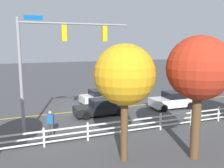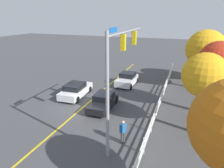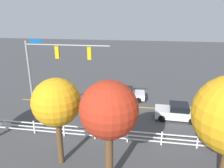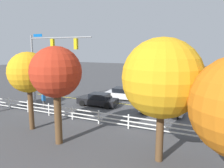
# 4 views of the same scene
# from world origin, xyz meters

# --- Properties ---
(ground_plane) EXTENTS (120.00, 120.00, 0.00)m
(ground_plane) POSITION_xyz_m (0.00, 0.00, 0.00)
(ground_plane) COLOR #444447
(lane_center_stripe) EXTENTS (28.00, 0.16, 0.01)m
(lane_center_stripe) POSITION_xyz_m (-4.00, 0.00, 0.00)
(lane_center_stripe) COLOR gold
(lane_center_stripe) RESTS_ON ground_plane
(signal_assembly) EXTENTS (7.19, 0.38, 7.57)m
(signal_assembly) POSITION_xyz_m (3.83, 4.69, 5.30)
(signal_assembly) COLOR gray
(signal_assembly) RESTS_ON ground_plane
(car_0) EXTENTS (4.04, 2.08, 1.53)m
(car_0) POSITION_xyz_m (-7.25, 2.05, 0.72)
(car_0) COLOR silver
(car_0) RESTS_ON ground_plane
(car_1) EXTENTS (4.58, 2.20, 1.44)m
(car_1) POSITION_xyz_m (-1.86, -1.99, 0.70)
(car_1) COLOR silver
(car_1) RESTS_ON ground_plane
(car_2) EXTENTS (4.36, 1.92, 1.38)m
(car_2) POSITION_xyz_m (-0.34, 1.81, 0.66)
(car_2) COLOR black
(car_2) RESTS_ON ground_plane
(pedestrian) EXTENTS (0.47, 0.40, 1.69)m
(pedestrian) POSITION_xyz_m (4.21, 5.13, 0.93)
(pedestrian) COLOR #3F3F42
(pedestrian) RESTS_ON ground_plane
(white_rail_fence) EXTENTS (26.10, 0.10, 1.15)m
(white_rail_fence) POSITION_xyz_m (-3.00, 6.68, 0.60)
(white_rail_fence) COLOR white
(white_rail_fence) RESTS_ON ground_plane
(tree_0) EXTENTS (4.22, 4.22, 6.73)m
(tree_0) POSITION_xyz_m (-8.74, 10.37, 4.60)
(tree_0) COLOR brown
(tree_0) RESTS_ON ground_plane
(tree_1) EXTENTS (3.21, 3.21, 6.30)m
(tree_1) POSITION_xyz_m (-2.32, 10.93, 4.63)
(tree_1) COLOR brown
(tree_1) RESTS_ON ground_plane
(tree_2) EXTENTS (4.31, 4.31, 5.99)m
(tree_2) POSITION_xyz_m (-12.28, 11.65, 3.82)
(tree_2) COLOR brown
(tree_2) RESTS_ON ground_plane
(tree_3) EXTENTS (3.02, 3.02, 5.91)m
(tree_3) POSITION_xyz_m (1.17, 9.78, 4.36)
(tree_3) COLOR brown
(tree_3) RESTS_ON ground_plane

